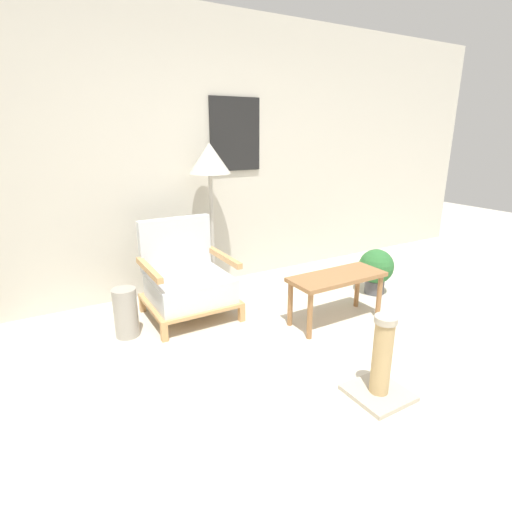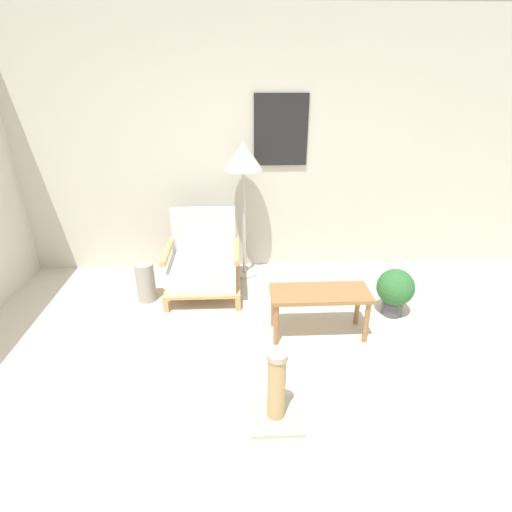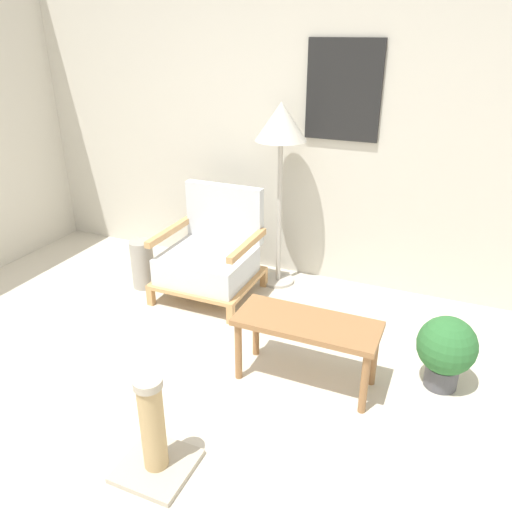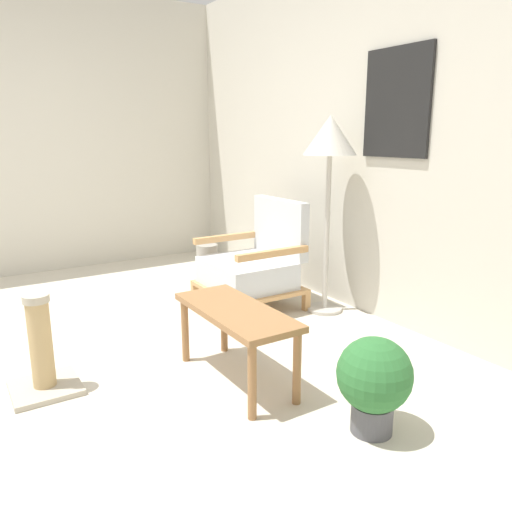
{
  "view_description": "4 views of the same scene",
  "coord_description": "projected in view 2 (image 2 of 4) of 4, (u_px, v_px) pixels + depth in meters",
  "views": [
    {
      "loc": [
        -1.55,
        -1.29,
        1.58
      ],
      "look_at": [
        0.11,
        1.55,
        0.55
      ],
      "focal_mm": 28.0,
      "sensor_mm": 36.0,
      "label": 1
    },
    {
      "loc": [
        -0.04,
        -1.8,
        2.12
      ],
      "look_at": [
        0.11,
        1.55,
        0.55
      ],
      "focal_mm": 28.0,
      "sensor_mm": 36.0,
      "label": 2
    },
    {
      "loc": [
        1.34,
        -1.3,
        1.97
      ],
      "look_at": [
        0.11,
        1.55,
        0.55
      ],
      "focal_mm": 35.0,
      "sensor_mm": 36.0,
      "label": 3
    },
    {
      "loc": [
        2.86,
        -0.19,
        1.34
      ],
      "look_at": [
        0.11,
        1.55,
        0.55
      ],
      "focal_mm": 35.0,
      "sensor_mm": 36.0,
      "label": 4
    }
  ],
  "objects": [
    {
      "name": "scratching_post",
      "position": [
        276.0,
        395.0,
        2.6
      ],
      "size": [
        0.35,
        0.35,
        0.54
      ],
      "color": "#B2A893",
      "rests_on": "ground_plane"
    },
    {
      "name": "floor_lamp",
      "position": [
        243.0,
        163.0,
        4.03
      ],
      "size": [
        0.39,
        0.39,
        1.48
      ],
      "color": "#B7B2A8",
      "rests_on": "ground_plane"
    },
    {
      "name": "potted_plant",
      "position": [
        395.0,
        290.0,
        3.71
      ],
      "size": [
        0.35,
        0.35,
        0.46
      ],
      "color": "#4C4C51",
      "rests_on": "ground_plane"
    },
    {
      "name": "vase",
      "position": [
        146.0,
        282.0,
        3.97
      ],
      "size": [
        0.19,
        0.19,
        0.4
      ],
      "primitive_type": "cylinder",
      "color": "#9E998E",
      "rests_on": "ground_plane"
    },
    {
      "name": "armchair",
      "position": [
        203.0,
        264.0,
        4.06
      ],
      "size": [
        0.74,
        0.68,
        0.84
      ],
      "color": "tan",
      "rests_on": "ground_plane"
    },
    {
      "name": "ground_plane",
      "position": [
        249.0,
        438.0,
        2.53
      ],
      "size": [
        14.0,
        14.0,
        0.0
      ],
      "primitive_type": "plane",
      "color": "beige"
    },
    {
      "name": "wall_back",
      "position": [
        242.0,
        149.0,
        4.24
      ],
      "size": [
        8.0,
        0.09,
        2.7
      ],
      "color": "beige",
      "rests_on": "ground_plane"
    },
    {
      "name": "coffee_table",
      "position": [
        320.0,
        298.0,
        3.39
      ],
      "size": [
        0.84,
        0.35,
        0.43
      ],
      "color": "olive",
      "rests_on": "ground_plane"
    }
  ]
}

